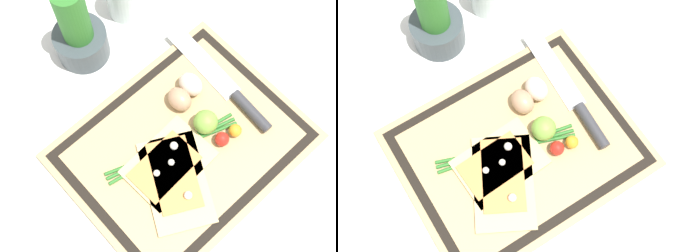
{
  "view_description": "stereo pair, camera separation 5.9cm",
  "coord_description": "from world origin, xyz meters",
  "views": [
    {
      "loc": [
        -0.22,
        -0.19,
        0.89
      ],
      "look_at": [
        0.0,
        0.05,
        0.03
      ],
      "focal_mm": 50.0,
      "sensor_mm": 36.0,
      "label": 1
    },
    {
      "loc": [
        -0.17,
        -0.23,
        0.89
      ],
      "look_at": [
        0.0,
        0.05,
        0.03
      ],
      "focal_mm": 50.0,
      "sensor_mm": 36.0,
      "label": 2
    }
  ],
  "objects": [
    {
      "name": "ground_plane",
      "position": [
        0.0,
        0.0,
        0.0
      ],
      "size": [
        6.0,
        6.0,
        0.0
      ],
      "primitive_type": "plane",
      "color": "silver"
    },
    {
      "name": "cutting_board",
      "position": [
        0.0,
        0.0,
        0.01
      ],
      "size": [
        0.46,
        0.36,
        0.02
      ],
      "color": "tan",
      "rests_on": "ground_plane"
    },
    {
      "name": "pizza_slice_near",
      "position": [
        -0.06,
        -0.04,
        0.02
      ],
      "size": [
        0.19,
        0.22,
        0.02
      ],
      "color": "#DBBC7F",
      "rests_on": "cutting_board"
    },
    {
      "name": "pizza_slice_far",
      "position": [
        -0.05,
        -0.01,
        0.02
      ],
      "size": [
        0.17,
        0.12,
        0.02
      ],
      "color": "#DBBC7F",
      "rests_on": "cutting_board"
    },
    {
      "name": "knife",
      "position": [
        0.15,
        0.01,
        0.02
      ],
      "size": [
        0.05,
        0.3,
        0.02
      ],
      "color": "silver",
      "rests_on": "cutting_board"
    },
    {
      "name": "egg_brown",
      "position": [
        0.05,
        0.07,
        0.04
      ],
      "size": [
        0.04,
        0.05,
        0.04
      ],
      "primitive_type": "ellipsoid",
      "color": "tan",
      "rests_on": "cutting_board"
    },
    {
      "name": "egg_pink",
      "position": [
        0.09,
        0.08,
        0.04
      ],
      "size": [
        0.04,
        0.05,
        0.04
      ],
      "primitive_type": "ellipsoid",
      "color": "beige",
      "rests_on": "cutting_board"
    },
    {
      "name": "lime",
      "position": [
        0.06,
        -0.0,
        0.04
      ],
      "size": [
        0.05,
        0.05,
        0.05
      ],
      "primitive_type": "sphere",
      "color": "#7FB742",
      "rests_on": "cutting_board"
    },
    {
      "name": "cherry_tomato_red",
      "position": [
        0.06,
        -0.04,
        0.03
      ],
      "size": [
        0.03,
        0.03,
        0.03
      ],
      "primitive_type": "sphere",
      "color": "red",
      "rests_on": "cutting_board"
    },
    {
      "name": "cherry_tomato_yellow",
      "position": [
        0.09,
        -0.05,
        0.03
      ],
      "size": [
        0.03,
        0.03,
        0.03
      ],
      "primitive_type": "sphere",
      "color": "gold",
      "rests_on": "cutting_board"
    },
    {
      "name": "scallion_bunch",
      "position": [
        -0.02,
        0.01,
        0.02
      ],
      "size": [
        0.27,
        0.1,
        0.01
      ],
      "color": "#2D7528",
      "rests_on": "cutting_board"
    },
    {
      "name": "herb_pot",
      "position": [
        -0.01,
        0.3,
        0.07
      ],
      "size": [
        0.11,
        0.11,
        0.21
      ],
      "color": "#3D474C",
      "rests_on": "ground_plane"
    }
  ]
}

